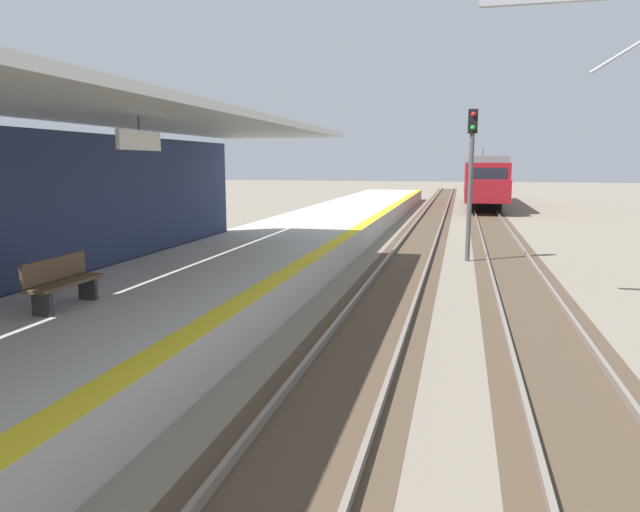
{
  "coord_description": "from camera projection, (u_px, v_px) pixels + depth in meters",
  "views": [
    {
      "loc": [
        3.6,
        1.63,
        3.41
      ],
      "look_at": [
        1.68,
        9.42,
        2.1
      ],
      "focal_mm": 32.06,
      "sensor_mm": 36.0,
      "label": 1
    }
  ],
  "objects": [
    {
      "name": "approaching_train",
      "position": [
        483.0,
        178.0,
        45.86
      ],
      "size": [
        2.93,
        19.6,
        4.76
      ],
      "color": "maroon",
      "rests_on": "ground"
    },
    {
      "name": "platform_bench",
      "position": [
        62.0,
        281.0,
        9.98
      ],
      "size": [
        0.45,
        1.6,
        0.88
      ],
      "color": "brown",
      "rests_on": "station_platform"
    },
    {
      "name": "rail_signal_post",
      "position": [
        471.0,
        169.0,
        19.55
      ],
      "size": [
        0.32,
        0.34,
        5.2
      ],
      "color": "#4C4C4C",
      "rests_on": "ground"
    },
    {
      "name": "track_pair_middle",
      "position": [
        514.0,
        272.0,
        17.74
      ],
      "size": [
        2.34,
        120.0,
        0.16
      ],
      "color": "#4C3D2D",
      "rests_on": "ground"
    },
    {
      "name": "track_pair_nearest_platform",
      "position": [
        404.0,
        268.0,
        18.54
      ],
      "size": [
        2.34,
        120.0,
        0.16
      ],
      "color": "#4C3D2D",
      "rests_on": "ground"
    },
    {
      "name": "station_platform",
      "position": [
        230.0,
        272.0,
        15.69
      ],
      "size": [
        5.0,
        80.0,
        0.91
      ],
      "color": "#B7B5AD",
      "rests_on": "ground"
    }
  ]
}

